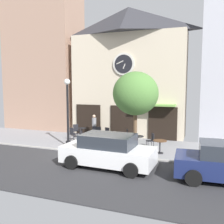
{
  "coord_description": "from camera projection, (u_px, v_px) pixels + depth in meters",
  "views": [
    {
      "loc": [
        5.95,
        -12.33,
        3.85
      ],
      "look_at": [
        0.47,
        2.46,
        2.09
      ],
      "focal_mm": 40.09,
      "sensor_mm": 36.0,
      "label": 1
    }
  ],
  "objects": [
    {
      "name": "clock_building",
      "position": [
        128.0,
        70.0,
        18.78
      ],
      "size": [
        8.48,
        3.24,
        9.48
      ],
      "color": "beige",
      "rests_on": "ground_plane"
    },
    {
      "name": "cafe_chair_outer",
      "position": [
        112.0,
        138.0,
        15.48
      ],
      "size": [
        0.53,
        0.53,
        0.9
      ],
      "color": "black",
      "rests_on": "ground_plane"
    },
    {
      "name": "pedestrian_grey",
      "position": [
        94.0,
        126.0,
        18.02
      ],
      "size": [
        0.4,
        0.4,
        1.67
      ],
      "color": "#2D2D38",
      "rests_on": "ground_plane"
    },
    {
      "name": "ground_plane",
      "position": [
        87.0,
        155.0,
        13.71
      ],
      "size": [
        26.35,
        10.4,
        0.13
      ],
      "color": "gray"
    },
    {
      "name": "cafe_chair_facing_street",
      "position": [
        82.0,
        135.0,
        16.33
      ],
      "size": [
        0.56,
        0.56,
        0.9
      ],
      "color": "black",
      "rests_on": "ground_plane"
    },
    {
      "name": "cafe_table_leftmost",
      "position": [
        138.0,
        139.0,
        15.19
      ],
      "size": [
        0.75,
        0.75,
        0.72
      ],
      "color": "black",
      "rests_on": "ground_plane"
    },
    {
      "name": "cafe_chair_curbside",
      "position": [
        98.0,
        132.0,
        17.34
      ],
      "size": [
        0.49,
        0.49,
        0.9
      ],
      "color": "black",
      "rests_on": "ground_plane"
    },
    {
      "name": "parked_car_white",
      "position": [
        108.0,
        151.0,
        11.62
      ],
      "size": [
        4.36,
        2.15,
        1.55
      ],
      "color": "white",
      "rests_on": "ground_plane"
    },
    {
      "name": "cafe_table_near_curb",
      "position": [
        113.0,
        136.0,
        16.29
      ],
      "size": [
        0.62,
        0.62,
        0.75
      ],
      "color": "black",
      "rests_on": "ground_plane"
    },
    {
      "name": "cafe_chair_corner",
      "position": [
        126.0,
        135.0,
        16.54
      ],
      "size": [
        0.53,
        0.53,
        0.9
      ],
      "color": "black",
      "rests_on": "ground_plane"
    },
    {
      "name": "neighbor_building_left",
      "position": [
        44.0,
        41.0,
        21.86
      ],
      "size": [
        6.34,
        3.39,
        15.3
      ],
      "color": "#9E7A66",
      "rests_on": "ground_plane"
    },
    {
      "name": "cafe_chair_facing_wall",
      "position": [
        76.0,
        129.0,
        18.41
      ],
      "size": [
        0.57,
        0.57,
        0.9
      ],
      "color": "black",
      "rests_on": "ground_plane"
    },
    {
      "name": "cafe_table_rightmost",
      "position": [
        160.0,
        144.0,
        13.94
      ],
      "size": [
        0.77,
        0.77,
        0.73
      ],
      "color": "black",
      "rests_on": "ground_plane"
    },
    {
      "name": "street_lamp",
      "position": [
        68.0,
        113.0,
        15.25
      ],
      "size": [
        0.36,
        0.36,
        4.18
      ],
      "color": "black",
      "rests_on": "ground_plane"
    },
    {
      "name": "cafe_table_center_right",
      "position": [
        95.0,
        135.0,
        16.58
      ],
      "size": [
        0.64,
        0.64,
        0.73
      ],
      "color": "black",
      "rests_on": "ground_plane"
    },
    {
      "name": "cafe_table_center_left",
      "position": [
        82.0,
        132.0,
        17.77
      ],
      "size": [
        0.61,
        0.61,
        0.76
      ],
      "color": "black",
      "rests_on": "ground_plane"
    },
    {
      "name": "cafe_chair_left_end",
      "position": [
        106.0,
        133.0,
        17.05
      ],
      "size": [
        0.53,
        0.53,
        0.9
      ],
      "color": "black",
      "rests_on": "ground_plane"
    },
    {
      "name": "street_tree",
      "position": [
        135.0,
        94.0,
        13.61
      ],
      "size": [
        2.51,
        2.26,
        4.54
      ],
      "color": "brown",
      "rests_on": "ground_plane"
    },
    {
      "name": "cafe_chair_mid_row",
      "position": [
        151.0,
        139.0,
        15.12
      ],
      "size": [
        0.55,
        0.55,
        0.9
      ],
      "color": "black",
      "rests_on": "ground_plane"
    },
    {
      "name": "cafe_chair_under_awning",
      "position": [
        73.0,
        133.0,
        17.12
      ],
      "size": [
        0.5,
        0.5,
        0.9
      ],
      "color": "black",
      "rests_on": "ground_plane"
    }
  ]
}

